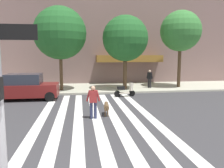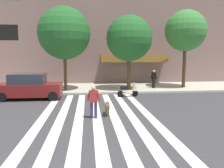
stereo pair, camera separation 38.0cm
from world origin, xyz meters
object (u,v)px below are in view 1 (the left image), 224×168
Objects in this scene: pedestrian_dog_walker at (93,100)px; pedestrian_bystander at (150,78)px; parked_car_behind_first at (26,87)px; parked_scooter at (125,90)px; street_tree_further at (181,31)px; street_tree_nearest at (60,33)px; street_tree_middle at (125,39)px; dog_on_leash at (106,107)px.

pedestrian_dog_walker is 10.36m from pedestrian_bystander.
parked_car_behind_first is at bearing -162.09° from pedestrian_bystander.
street_tree_further is at bearing 30.15° from parked_scooter.
street_tree_middle is at bearing -2.24° from street_tree_nearest.
street_tree_nearest is (-4.91, 3.07, 4.46)m from parked_scooter.
parked_car_behind_first is 6.99m from pedestrian_dog_walker.
street_tree_middle is 3.89× the size of pedestrian_dog_walker.
pedestrian_dog_walker is at bearing -133.86° from street_tree_further.
street_tree_middle is at bearing -172.32° from pedestrian_bystander.
street_tree_nearest is 5.52m from street_tree_middle.
parked_car_behind_first is 0.62× the size of street_tree_nearest.
pedestrian_bystander is at bearing 7.68° from street_tree_middle.
parked_car_behind_first is 5.58m from street_tree_nearest.
parked_car_behind_first is at bearing -164.97° from street_tree_further.
street_tree_middle reaches higher than parked_car_behind_first.
dog_on_leash is at bearing -133.16° from street_tree_further.
street_tree_middle is at bearing 20.85° from parked_car_behind_first.
street_tree_nearest is 6.23× the size of dog_on_leash.
dog_on_leash is (5.12, -4.88, -0.44)m from parked_car_behind_first.
pedestrian_dog_walker is 1.00× the size of pedestrian_bystander.
parked_scooter is 4.37m from pedestrian_bystander.
dog_on_leash is (-1.99, -4.96, -0.03)m from parked_scooter.
parked_scooter is 6.16m from pedestrian_dog_walker.
parked_car_behind_first is 9.01m from street_tree_middle.
street_tree_middle is 0.91× the size of street_tree_further.
street_tree_nearest is 8.75m from pedestrian_bystander.
street_tree_nearest reaches higher than dog_on_leash.
street_tree_further is 4.28× the size of pedestrian_bystander.
street_tree_further reaches higher than dog_on_leash.
parked_scooter is 0.23× the size of street_tree_further.
street_tree_middle reaches higher than parked_scooter.
street_tree_nearest reaches higher than parked_scooter.
parked_car_behind_first is 0.68× the size of street_tree_middle.
street_tree_further is at bearing 46.84° from dog_on_leash.
parked_car_behind_first is 10.57m from pedestrian_bystander.
parked_scooter is at bearing -32.01° from street_tree_nearest.
street_tree_middle is at bearing 68.45° from pedestrian_dog_walker.
dog_on_leash is at bearing 37.22° from pedestrian_dog_walker.
street_tree_middle is (5.50, -0.21, -0.40)m from street_tree_nearest.
parked_scooter is at bearing -101.73° from street_tree_middle.
parked_car_behind_first is 2.63× the size of pedestrian_dog_walker.
street_tree_nearest is at bearing 177.76° from street_tree_middle.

